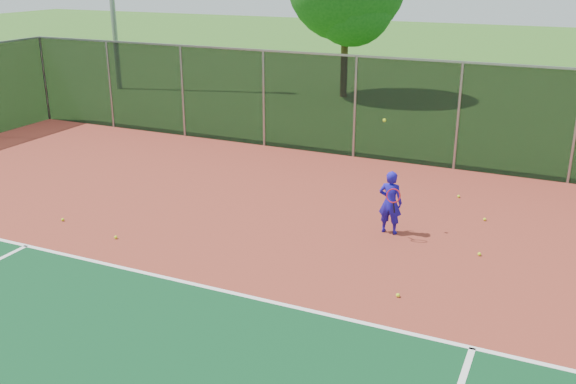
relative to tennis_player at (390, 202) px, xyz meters
name	(u,v)px	position (x,y,z in m)	size (l,w,h in m)	color
court_apron	(325,352)	(0.40, -4.80, -0.71)	(30.00, 20.00, 0.02)	maroon
fence_back	(458,115)	(0.40, 5.20, 0.84)	(30.00, 0.06, 3.03)	black
tennis_player	(390,202)	(0.00, 0.00, 0.00)	(0.59, 0.58, 2.47)	#1A12AB
practice_ball_2	(479,254)	(1.98, -0.39, -0.67)	(0.07, 0.07, 0.07)	#D2EF1B
practice_ball_3	(459,196)	(0.97, 2.85, -0.67)	(0.07, 0.07, 0.07)	#D2EF1B
practice_ball_4	(398,295)	(0.95, -2.71, -0.67)	(0.07, 0.07, 0.07)	#D2EF1B
practice_ball_5	(116,237)	(-5.16, -2.73, -0.67)	(0.07, 0.07, 0.07)	#D2EF1B
practice_ball_6	(63,220)	(-6.90, -2.43, -0.67)	(0.07, 0.07, 0.07)	#D2EF1B
practice_ball_7	(485,219)	(1.79, 1.55, -0.67)	(0.07, 0.07, 0.07)	#D2EF1B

